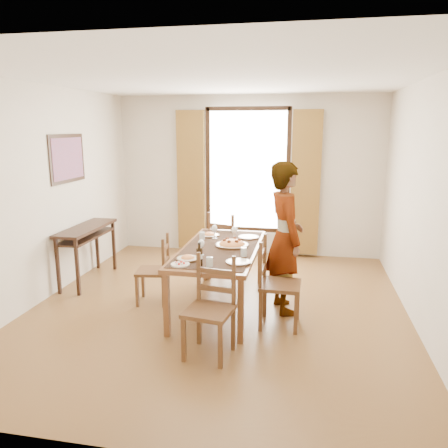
% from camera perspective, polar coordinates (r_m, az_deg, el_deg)
% --- Properties ---
extents(ground, '(5.00, 5.00, 0.00)m').
position_cam_1_polar(ground, '(5.47, -0.72, -10.86)').
color(ground, '#59321B').
rests_on(ground, ground).
extents(room_shell, '(4.60, 5.10, 2.74)m').
position_cam_1_polar(room_shell, '(5.18, -0.53, 5.56)').
color(room_shell, beige).
rests_on(room_shell, ground).
extents(console_table, '(0.38, 1.20, 0.80)m').
position_cam_1_polar(console_table, '(6.47, -17.51, -1.33)').
color(console_table, black).
rests_on(console_table, ground).
extents(dining_table, '(0.91, 1.90, 0.76)m').
position_cam_1_polar(dining_table, '(5.28, -0.51, -3.73)').
color(dining_table, brown).
rests_on(dining_table, ground).
extents(chair_west, '(0.43, 0.43, 0.86)m').
position_cam_1_polar(chair_west, '(5.56, -9.00, -6.18)').
color(chair_west, brown).
rests_on(chair_west, ground).
extents(chair_north, '(0.54, 0.54, 0.99)m').
position_cam_1_polar(chair_north, '(6.37, 0.24, -3.05)').
color(chair_north, brown).
rests_on(chair_north, ground).
extents(chair_south, '(0.49, 0.49, 0.97)m').
position_cam_1_polar(chair_south, '(4.27, -1.81, -11.24)').
color(chair_south, brown).
rests_on(chair_south, ground).
extents(chair_east, '(0.45, 0.45, 1.00)m').
position_cam_1_polar(chair_east, '(4.89, 6.93, -7.98)').
color(chair_east, brown).
rests_on(chair_east, ground).
extents(man, '(0.93, 0.86, 1.79)m').
position_cam_1_polar(man, '(5.19, 7.98, -1.80)').
color(man, gray).
rests_on(man, ground).
extents(plate_sw, '(0.27, 0.27, 0.05)m').
position_cam_1_polar(plate_sw, '(4.80, -4.75, -4.34)').
color(plate_sw, silver).
rests_on(plate_sw, dining_table).
extents(plate_se, '(0.27, 0.27, 0.05)m').
position_cam_1_polar(plate_se, '(4.67, 1.89, -4.78)').
color(plate_se, silver).
rests_on(plate_se, dining_table).
extents(plate_nw, '(0.27, 0.27, 0.05)m').
position_cam_1_polar(plate_nw, '(5.80, -1.93, -1.31)').
color(plate_nw, silver).
rests_on(plate_nw, dining_table).
extents(plate_ne, '(0.27, 0.27, 0.05)m').
position_cam_1_polar(plate_ne, '(5.71, 3.23, -1.55)').
color(plate_ne, silver).
rests_on(plate_ne, dining_table).
extents(pasta_platter, '(0.40, 0.40, 0.10)m').
position_cam_1_polar(pasta_platter, '(5.31, 1.05, -2.38)').
color(pasta_platter, '#C24918').
rests_on(pasta_platter, dining_table).
extents(caprese_plate, '(0.20, 0.20, 0.04)m').
position_cam_1_polar(caprese_plate, '(4.61, -5.74, -5.14)').
color(caprese_plate, silver).
rests_on(caprese_plate, dining_table).
extents(wine_glass_a, '(0.08, 0.08, 0.18)m').
position_cam_1_polar(wine_glass_a, '(4.93, -3.01, -3.06)').
color(wine_glass_a, white).
rests_on(wine_glass_a, dining_table).
extents(wine_glass_b, '(0.08, 0.08, 0.18)m').
position_cam_1_polar(wine_glass_b, '(5.56, 1.35, -1.23)').
color(wine_glass_b, white).
rests_on(wine_glass_b, dining_table).
extents(wine_glass_c, '(0.08, 0.08, 0.18)m').
position_cam_1_polar(wine_glass_c, '(5.65, -1.26, -1.01)').
color(wine_glass_c, white).
rests_on(wine_glass_c, dining_table).
extents(tumbler_a, '(0.07, 0.07, 0.10)m').
position_cam_1_polar(tumbler_a, '(4.90, 2.60, -3.65)').
color(tumbler_a, silver).
rests_on(tumbler_a, dining_table).
extents(tumbler_b, '(0.07, 0.07, 0.10)m').
position_cam_1_polar(tumbler_b, '(5.61, -2.87, -1.56)').
color(tumbler_b, silver).
rests_on(tumbler_b, dining_table).
extents(tumbler_c, '(0.07, 0.07, 0.10)m').
position_cam_1_polar(tumbler_c, '(4.54, -1.91, -4.96)').
color(tumbler_c, silver).
rests_on(tumbler_c, dining_table).
extents(wine_bottle, '(0.07, 0.07, 0.25)m').
position_cam_1_polar(wine_bottle, '(4.56, -3.24, -3.95)').
color(wine_bottle, black).
rests_on(wine_bottle, dining_table).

